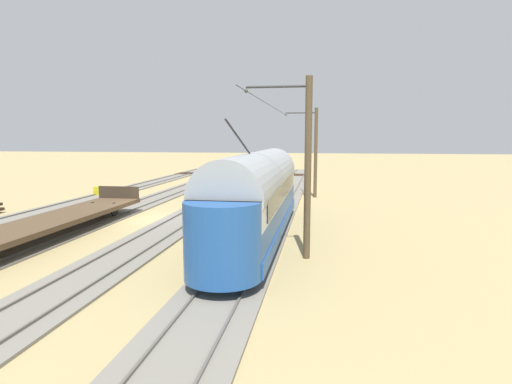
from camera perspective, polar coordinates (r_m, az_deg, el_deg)
name	(u,v)px	position (r m, az deg, el deg)	size (l,w,h in m)	color
ground_plane	(146,218)	(26.74, -14.88, -3.53)	(220.00, 220.00, 0.00)	tan
track_streetcar_siding	(269,220)	(24.95, 1.76, -3.93)	(2.80, 80.00, 0.18)	slate
track_adjacent_siding	(187,218)	(26.09, -9.46, -3.53)	(2.80, 80.00, 0.18)	slate
track_third_siding	(110,215)	(28.12, -19.39, -3.05)	(2.80, 80.00, 0.18)	slate
track_outer_siding	(38,213)	(30.88, -27.77, -2.59)	(2.80, 80.00, 0.18)	slate
vintage_streetcar	(257,194)	(20.34, 0.21, -0.24)	(2.65, 16.90, 5.43)	#1E4C93
flatcar_adjacent	(52,221)	(23.21, -26.23, -3.55)	(2.80, 14.68, 1.60)	brown
catenary_pole_foreground	(315,151)	(34.94, 8.09, 5.57)	(2.76, 0.28, 7.41)	#4C3D28
catenary_pole_mid_near	(306,166)	(16.98, 6.90, 3.62)	(2.76, 0.28, 7.41)	#4C3D28
overhead_wire_run	(275,107)	(26.78, 2.65, 11.51)	(2.55, 21.99, 0.18)	black
switch_stand	(304,187)	(36.45, 6.64, 0.68)	(0.50, 0.30, 1.24)	black
track_end_bumper	(105,191)	(37.97, -20.03, 0.09)	(1.80, 0.60, 0.80)	#B2A519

